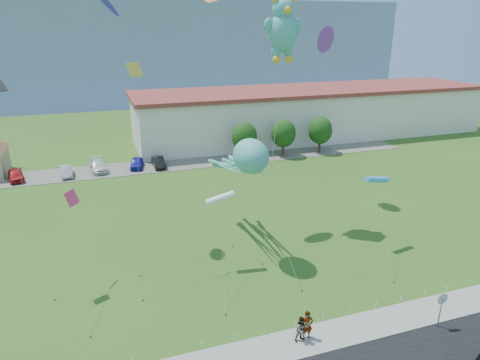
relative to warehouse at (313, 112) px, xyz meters
name	(u,v)px	position (x,y,z in m)	size (l,w,h in m)	color
ground	(272,318)	(-26.00, -44.00, -4.12)	(160.00, 160.00, 0.00)	#2D5718
sidewalk	(290,345)	(-26.00, -46.75, -4.07)	(80.00, 2.50, 0.10)	gray
parking_strip	(174,164)	(-26.00, -9.00, -4.09)	(70.00, 6.00, 0.06)	#59544C
hill_ridge	(121,46)	(-26.00, 76.00, 8.38)	(160.00, 50.00, 25.00)	gray
warehouse	(313,112)	(0.00, 0.00, 0.00)	(61.00, 15.00, 8.20)	beige
stop_sign	(442,302)	(-16.50, -48.21, -2.26)	(0.80, 0.07, 2.50)	slate
rope_fence	(280,327)	(-26.00, -45.30, -3.87)	(26.05, 0.05, 0.50)	white
tree_near	(244,137)	(-16.00, -10.00, -0.74)	(3.60, 3.60, 5.47)	#3F2B19
tree_mid	(283,133)	(-10.00, -10.00, -0.74)	(3.60, 3.60, 5.47)	#3F2B19
tree_far	(320,130)	(-4.00, -10.00, -0.74)	(3.60, 3.60, 5.47)	#3F2B19
pedestrian_left	(307,325)	(-24.80, -46.52, -3.12)	(0.66, 0.44, 1.82)	gray
pedestrian_right	(302,329)	(-25.25, -46.65, -3.20)	(0.80, 0.62, 1.64)	gray
parked_car_red	(16,175)	(-45.58, -9.41, -3.37)	(1.63, 4.05, 1.38)	#B31619
parked_car_silver	(66,171)	(-39.75, -9.62, -3.43)	(1.34, 3.84, 1.27)	#ACADB3
parked_car_white	(98,165)	(-35.85, -8.70, -3.36)	(1.98, 4.86, 1.41)	silver
parked_car_blue	(137,163)	(-30.95, -9.02, -3.40)	(1.58, 3.92, 1.33)	#1C1C9B
parked_car_black	(158,162)	(-28.14, -9.63, -3.39)	(1.42, 4.08, 1.34)	black
octopus_kite	(244,162)	(-24.67, -34.57, 3.62)	(3.21, 13.42, 9.96)	teal
teddy_bear_kite	(283,28)	(-19.63, -30.06, 13.68)	(6.31, 8.71, 20.40)	teal
small_kite_pink	(73,210)	(-37.67, -35.38, 1.57)	(1.29, 8.26, 6.77)	#F03562
small_kite_purple	(326,44)	(-13.10, -25.97, 12.13)	(3.59, 10.46, 17.36)	purple
small_kite_black	(4,115)	(-41.14, -34.17, 8.32)	(2.54, 4.42, 14.65)	black
small_kite_yellow	(136,99)	(-32.66, -34.06, 8.89)	(1.97, 6.88, 15.42)	gold
small_kite_cyan	(377,180)	(-14.00, -37.40, 1.77)	(2.22, 6.96, 6.38)	#3294E2
small_kite_blue	(105,7)	(-33.92, -28.64, 15.19)	(1.80, 8.58, 20.53)	#2822C1
small_kite_white	(220,199)	(-27.24, -36.45, 1.47)	(1.88, 7.53, 6.07)	white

